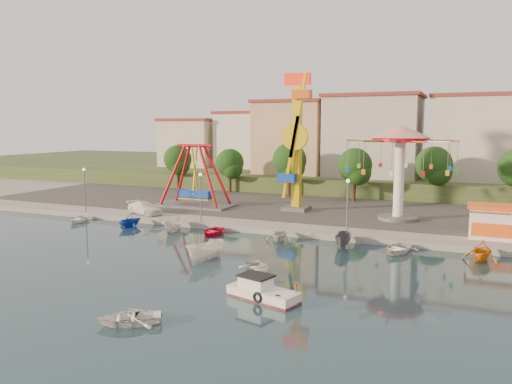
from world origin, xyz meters
The scene contains 34 objects.
ground centered at (0.00, 0.00, 0.00)m, with size 200.00×200.00×0.00m, color #122633.
quay_deck centered at (0.00, 62.00, 0.30)m, with size 200.00×100.00×0.60m, color #9E998E.
asphalt_pad centered at (0.00, 30.00, 0.60)m, with size 90.00×28.00×0.01m, color #4C4944.
hill_terrace centered at (0.00, 67.00, 1.50)m, with size 200.00×60.00×3.00m, color #384C26.
pirate_ship_ride centered at (-13.79, 21.74, 4.39)m, with size 10.00×5.00×8.00m.
kamikaze_tower centered at (-0.71, 23.61, 8.60)m, with size 3.57×3.10×16.50m.
wave_swinger centered at (11.46, 22.44, 8.20)m, with size 11.60×11.60×10.40m.
booth_left centered at (21.22, 16.49, 2.16)m, with size 5.40×3.78×3.08m.
lamp_post_0 centered at (-24.00, 13.00, 3.10)m, with size 0.14×0.14×5.00m, color #59595E.
lamp_post_1 centered at (-8.00, 13.00, 3.10)m, with size 0.14×0.14×5.00m, color #59595E.
lamp_post_2 centered at (8.00, 13.00, 3.10)m, with size 0.14×0.14×5.00m, color #59595E.
tree_0 centered at (-26.00, 36.98, 5.47)m, with size 4.60×4.60×7.19m.
tree_1 centered at (-16.00, 36.24, 5.20)m, with size 4.35×4.35×6.80m.
tree_2 centered at (-6.00, 35.81, 5.92)m, with size 5.02×5.02×7.85m.
tree_3 centered at (4.00, 34.36, 5.55)m, with size 4.68×4.68×7.32m.
tree_4 centered at (14.00, 37.35, 5.75)m, with size 4.86×4.86×7.60m.
building_0 centered at (-33.37, 46.06, 8.93)m, with size 9.26×9.53×11.87m, color beige.
building_1 centered at (-21.33, 51.38, 7.32)m, with size 12.33×9.01×8.63m, color silver.
building_2 centered at (-8.19, 51.96, 8.62)m, with size 11.95×9.28×11.23m, color tan.
building_3 centered at (5.60, 48.80, 7.60)m, with size 12.59×10.50×9.20m, color beige.
building_4 centered at (19.07, 52.20, 7.62)m, with size 10.75×9.23×9.24m, color beige.
cabin_motorboat centered at (6.94, -5.55, 0.44)m, with size 4.94×2.93×1.63m.
rowboat_a centered at (4.37, -0.23, 0.35)m, with size 2.41×3.37×0.70m, color silver.
rowboat_b centered at (1.79, -12.12, 0.37)m, with size 2.53×3.54×0.73m, color white.
skiff centered at (-0.92, 1.31, 0.77)m, with size 1.50×3.98×1.54m, color white.
van centered at (-16.31, 14.32, 1.32)m, with size 2.02×4.97×1.44m, color white.
moored_boat_0 centered at (-22.17, 9.80, 0.36)m, with size 2.48×3.48×0.72m, color white.
moored_boat_1 centered at (-15.01, 9.80, 0.80)m, with size 2.61×3.02×1.59m, color #1434AF.
moored_boat_2 centered at (-9.47, 9.80, 0.68)m, with size 1.32×3.50×1.35m, color silver.
moored_boat_3 centered at (-4.87, 9.80, 0.37)m, with size 2.57×3.59×0.74m, color red.
moored_boat_4 centered at (2.33, 9.80, 0.79)m, with size 2.58×2.99×1.58m, color silver.
moored_boat_5 centered at (8.43, 9.80, 0.68)m, with size 1.32×3.52×1.36m, color #515155.
moored_boat_6 centered at (13.19, 9.80, 0.40)m, with size 2.75×3.85×0.80m, color silver.
moored_boat_7 centered at (19.75, 9.80, 0.87)m, with size 2.85×3.30×1.74m, color orange.
Camera 1 is at (18.64, -33.46, 10.77)m, focal length 35.00 mm.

